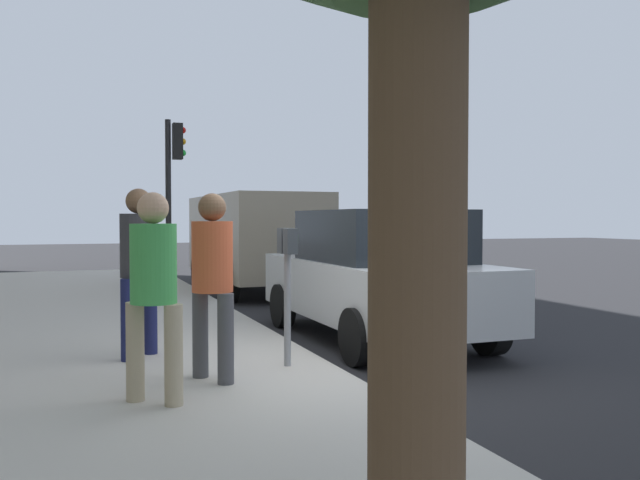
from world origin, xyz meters
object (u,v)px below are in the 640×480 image
(pedestrian_bystander, at_px, (154,280))
(traffic_signal, at_px, (173,175))
(parking_meter, at_px, (287,267))
(parked_van_far, at_px, (254,236))
(pedestrian_at_meter, at_px, (212,271))
(parking_officer, at_px, (139,257))
(parked_sedan_near, at_px, (376,275))

(pedestrian_bystander, bearing_deg, traffic_signal, 33.04)
(parking_meter, distance_m, parked_van_far, 8.39)
(parked_van_far, distance_m, traffic_signal, 2.29)
(parked_van_far, bearing_deg, pedestrian_bystander, 160.36)
(pedestrian_bystander, xyz_separation_m, parked_van_far, (9.12, -3.26, 0.10))
(pedestrian_at_meter, xyz_separation_m, parking_officer, (1.31, 0.54, 0.07))
(pedestrian_at_meter, xyz_separation_m, parked_sedan_near, (2.06, -2.66, -0.28))
(parked_van_far, relative_size, traffic_signal, 1.45)
(parked_sedan_near, distance_m, traffic_signal, 6.64)
(traffic_signal, bearing_deg, parking_meter, -179.81)
(parking_officer, bearing_deg, pedestrian_at_meter, -25.98)
(parking_meter, relative_size, parking_officer, 0.77)
(pedestrian_at_meter, bearing_deg, pedestrian_bystander, -162.11)
(pedestrian_bystander, distance_m, parked_sedan_near, 4.20)
(parking_officer, height_order, traffic_signal, traffic_signal)
(parking_officer, relative_size, parked_sedan_near, 0.42)
(pedestrian_at_meter, bearing_deg, parked_sedan_near, 11.35)
(parking_meter, distance_m, traffic_signal, 8.00)
(parking_meter, relative_size, parked_van_far, 0.27)
(parked_van_far, height_order, traffic_signal, traffic_signal)
(traffic_signal, bearing_deg, parked_van_far, -80.16)
(pedestrian_bystander, xyz_separation_m, traffic_signal, (8.80, -1.41, 1.42))
(parked_sedan_near, bearing_deg, traffic_signal, 16.67)
(parked_sedan_near, bearing_deg, parking_meter, 133.39)
(pedestrian_at_meter, height_order, parking_officer, parking_officer)
(parking_meter, height_order, pedestrian_bystander, pedestrian_bystander)
(parked_sedan_near, height_order, parked_van_far, parked_van_far)
(parking_officer, height_order, parked_sedan_near, parking_officer)
(parking_meter, distance_m, parked_sedan_near, 2.51)
(pedestrian_at_meter, relative_size, traffic_signal, 0.48)
(parking_meter, distance_m, pedestrian_bystander, 1.71)
(parked_sedan_near, height_order, traffic_signal, traffic_signal)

